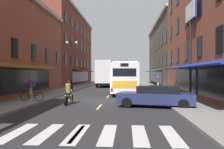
{
  "coord_description": "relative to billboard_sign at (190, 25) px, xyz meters",
  "views": [
    {
      "loc": [
        1.76,
        -17.96,
        2.13
      ],
      "look_at": [
        0.33,
        3.75,
        2.04
      ],
      "focal_mm": 36.47,
      "sensor_mm": 36.0,
      "label": 1
    }
  ],
  "objects": [
    {
      "name": "lane_centre_dashes",
      "position": [
        -7.05,
        -1.61,
        -6.19
      ],
      "size": [
        0.14,
        73.9,
        0.01
      ],
      "color": "#DBCC4C",
      "rests_on": "ground"
    },
    {
      "name": "transit_bus",
      "position": [
        -5.48,
        5.98,
        -4.49
      ],
      "size": [
        2.68,
        11.07,
        3.25
      ],
      "color": "white",
      "rests_on": "ground"
    },
    {
      "name": "pedestrian_mid",
      "position": [
        -0.85,
        13.5,
        -5.22
      ],
      "size": [
        0.36,
        0.36,
        1.62
      ],
      "rotation": [
        0.0,
        0.0,
        5.02
      ],
      "color": "#B29947",
      "rests_on": "sidewalk_right"
    },
    {
      "name": "sidewalk_left",
      "position": [
        -12.95,
        -1.36,
        -6.12
      ],
      "size": [
        3.0,
        80.0,
        0.14
      ],
      "primitive_type": "cube",
      "color": "gray",
      "rests_on": "ground"
    },
    {
      "name": "sedan_mid",
      "position": [
        -8.58,
        25.23,
        -5.46
      ],
      "size": [
        1.95,
        4.74,
        1.44
      ],
      "color": "#515154",
      "rests_on": "ground"
    },
    {
      "name": "sedan_near",
      "position": [
        -3.42,
        -4.73,
        -5.49
      ],
      "size": [
        5.01,
        2.7,
        1.37
      ],
      "color": "navy",
      "rests_on": "ground"
    },
    {
      "name": "crosswalk_near",
      "position": [
        -7.05,
        -11.36,
        -6.19
      ],
      "size": [
        7.1,
        2.8,
        0.01
      ],
      "color": "silver",
      "rests_on": "ground"
    },
    {
      "name": "motorcycle_rider",
      "position": [
        -9.31,
        -3.83,
        -5.48
      ],
      "size": [
        0.62,
        2.07,
        1.66
      ],
      "color": "black",
      "rests_on": "ground"
    },
    {
      "name": "sidewalk_right",
      "position": [
        -1.15,
        -1.36,
        -6.12
      ],
      "size": [
        3.0,
        80.0,
        0.14
      ],
      "primitive_type": "cube",
      "color": "gray",
      "rests_on": "ground"
    },
    {
      "name": "billboard_sign",
      "position": [
        0.0,
        0.0,
        0.0
      ],
      "size": [
        0.4,
        2.8,
        7.95
      ],
      "color": "black",
      "rests_on": "sidewalk_right"
    },
    {
      "name": "ground_plane",
      "position": [
        -7.05,
        -1.36,
        -6.24
      ],
      "size": [
        34.8,
        80.0,
        0.1
      ],
      "primitive_type": "cube",
      "color": "#28282B"
    },
    {
      "name": "bicycle_near",
      "position": [
        -12.11,
        -3.39,
        -5.69
      ],
      "size": [
        1.71,
        0.48,
        0.91
      ],
      "color": "black",
      "rests_on": "sidewalk_left"
    },
    {
      "name": "box_truck",
      "position": [
        -8.74,
        16.97,
        -4.08
      ],
      "size": [
        2.57,
        7.11,
        4.15
      ],
      "color": "black",
      "rests_on": "ground"
    },
    {
      "name": "street_lamp_twin",
      "position": [
        -11.76,
        6.98,
        -2.85
      ],
      "size": [
        1.42,
        0.32,
        5.8
      ],
      "color": "black",
      "rests_on": "sidewalk_left"
    },
    {
      "name": "pedestrian_near",
      "position": [
        -13.07,
        -1.38,
        -5.18
      ],
      "size": [
        0.51,
        0.36,
        1.65
      ],
      "rotation": [
        0.0,
        0.0,
        1.69
      ],
      "color": "#B29947",
      "rests_on": "sidewalk_left"
    }
  ]
}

